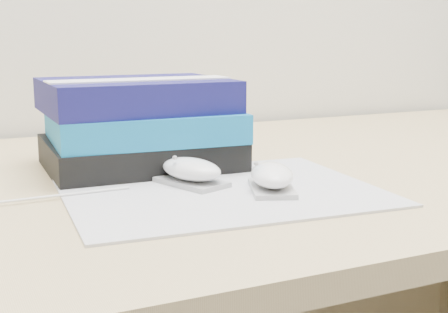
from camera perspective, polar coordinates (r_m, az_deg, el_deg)
name	(u,v)px	position (r m, az deg, el deg)	size (l,w,h in m)	color
desk	(233,298)	(1.05, 0.82, -12.78)	(1.60, 0.80, 0.73)	tan
mousepad	(221,191)	(0.76, -0.27, -3.18)	(0.37, 0.29, 0.00)	#9C9BA4
mouse_rear	(191,171)	(0.79, -3.00, -1.37)	(0.08, 0.11, 0.04)	#9F9FA1
mouse_front	(272,177)	(0.76, 4.40, -1.91)	(0.08, 0.10, 0.04)	#A5A5A8
usb_cable	(27,199)	(0.75, -17.54, -3.74)	(0.00, 0.00, 0.24)	white
book_stack	(140,124)	(0.90, -7.73, 2.92)	(0.27, 0.22, 0.13)	black
pouch	(97,126)	(0.98, -11.53, 2.79)	(0.12, 0.09, 0.11)	black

